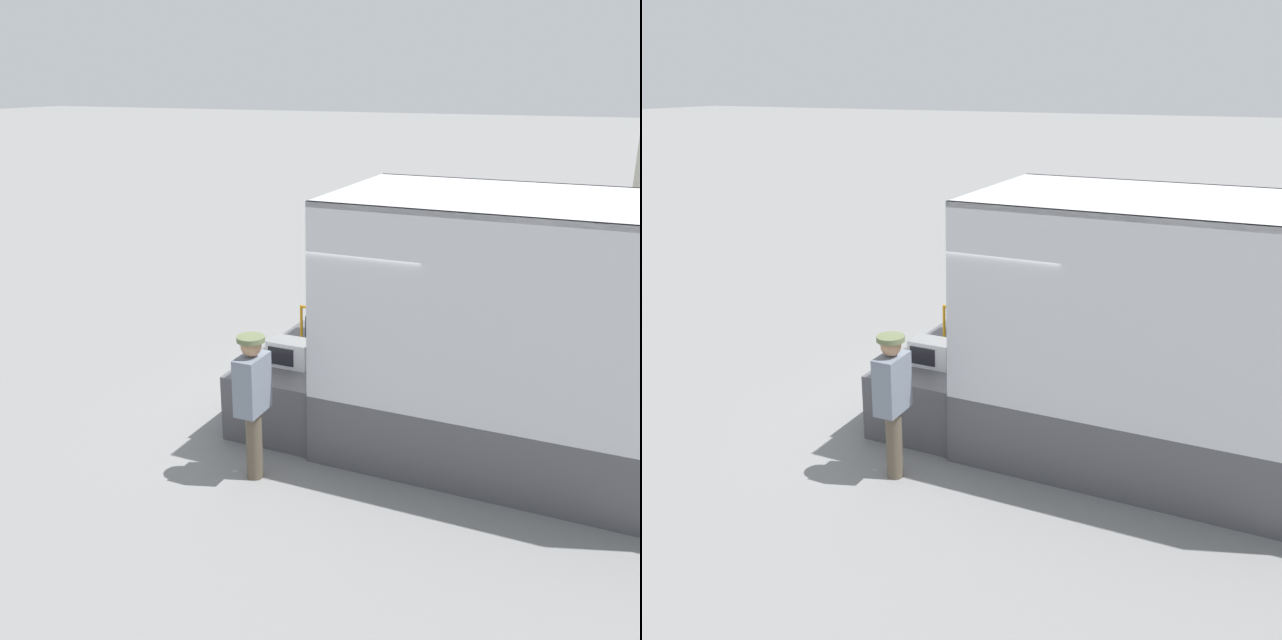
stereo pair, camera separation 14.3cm
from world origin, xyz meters
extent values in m
plane|color=gray|center=(0.00, 0.00, 0.00)|extent=(160.00, 160.00, 0.00)
cube|color=#4C4C51|center=(2.14, 0.00, 0.42)|extent=(4.28, 2.43, 0.83)
cube|color=silver|center=(2.14, 1.18, 1.93)|extent=(4.28, 0.06, 2.20)
cube|color=silver|center=(2.14, -1.18, 1.93)|extent=(4.28, 0.06, 2.20)
cube|color=silver|center=(2.14, 0.00, 3.00)|extent=(4.28, 2.43, 0.06)
cylinder|color=#3370B2|center=(2.34, 0.85, 1.00)|extent=(0.28, 0.28, 0.35)
cube|color=#4C4C51|center=(-0.59, 0.00, 0.42)|extent=(1.17, 2.31, 0.83)
cube|color=white|center=(-0.57, -0.46, 0.99)|extent=(0.53, 0.33, 0.33)
cube|color=black|center=(-0.62, -0.63, 0.99)|extent=(0.34, 0.01, 0.22)
cube|color=black|center=(-0.45, 0.41, 1.04)|extent=(0.48, 0.38, 0.41)
cylinder|color=slate|center=(-0.26, 0.41, 1.06)|extent=(0.18, 0.21, 0.21)
cylinder|color=orange|center=(-0.73, 0.19, 1.12)|extent=(0.04, 0.04, 0.57)
cylinder|color=orange|center=(-0.17, 0.19, 1.12)|extent=(0.04, 0.04, 0.57)
cylinder|color=orange|center=(-0.73, 0.63, 1.12)|extent=(0.04, 0.04, 0.57)
cylinder|color=orange|center=(-0.17, 0.63, 1.12)|extent=(0.04, 0.04, 0.57)
cylinder|color=orange|center=(-0.45, 0.19, 1.38)|extent=(0.56, 0.04, 0.04)
cylinder|color=orange|center=(-0.45, 0.63, 1.38)|extent=(0.56, 0.04, 0.04)
cylinder|color=brown|center=(-0.39, -1.75, 0.40)|extent=(0.18, 0.18, 0.81)
cube|color=slate|center=(-0.39, -1.75, 1.13)|extent=(0.24, 0.44, 0.64)
sphere|color=tan|center=(-0.39, -1.75, 1.56)|extent=(0.22, 0.22, 0.22)
cylinder|color=#606B47|center=(-0.39, -1.75, 1.64)|extent=(0.30, 0.30, 0.06)
camera|label=1|loc=(3.11, -7.82, 4.23)|focal=40.00mm
camera|label=2|loc=(3.24, -7.76, 4.23)|focal=40.00mm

